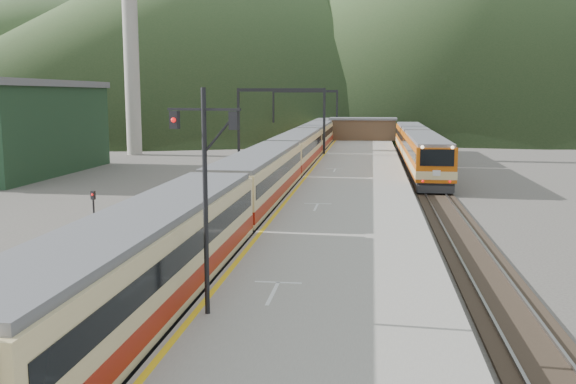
# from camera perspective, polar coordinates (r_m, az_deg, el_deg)

# --- Properties ---
(track_main) EXTENTS (2.60, 200.00, 0.23)m
(track_main) POSITION_cam_1_polar(r_m,az_deg,el_deg) (54.38, 0.14, 1.02)
(track_main) COLOR black
(track_main) RESTS_ON ground
(track_far) EXTENTS (2.60, 200.00, 0.23)m
(track_far) POSITION_cam_1_polar(r_m,az_deg,el_deg) (55.23, -5.01, 1.10)
(track_far) COLOR black
(track_far) RESTS_ON ground
(track_second) EXTENTS (2.60, 200.00, 0.23)m
(track_second) POSITION_cam_1_polar(r_m,az_deg,el_deg) (54.15, 12.30, 0.79)
(track_second) COLOR black
(track_second) RESTS_ON ground
(platform) EXTENTS (8.00, 100.00, 1.00)m
(platform) POSITION_cam_1_polar(r_m,az_deg,el_deg) (51.93, 6.00, 1.09)
(platform) COLOR gray
(platform) RESTS_ON ground
(gantry_near) EXTENTS (9.55, 0.25, 8.00)m
(gantry_near) POSITION_cam_1_polar(r_m,az_deg,el_deg) (69.17, -0.63, 7.23)
(gantry_near) COLOR black
(gantry_near) RESTS_ON ground
(gantry_far) EXTENTS (9.55, 0.25, 8.00)m
(gantry_far) POSITION_cam_1_polar(r_m,az_deg,el_deg) (93.99, 1.52, 7.59)
(gantry_far) COLOR black
(gantry_far) RESTS_ON ground
(smokestack) EXTENTS (1.80, 1.80, 30.00)m
(smokestack) POSITION_cam_1_polar(r_m,az_deg,el_deg) (81.16, -13.83, 13.85)
(smokestack) COLOR #9E998E
(smokestack) RESTS_ON ground
(station_shed) EXTENTS (9.40, 4.40, 3.10)m
(station_shed) POSITION_cam_1_polar(r_m,az_deg,el_deg) (91.60, 6.67, 5.62)
(station_shed) COLOR brown
(station_shed) RESTS_ON platform
(hill_a) EXTENTS (180.00, 180.00, 60.00)m
(hill_a) POSITION_cam_1_polar(r_m,az_deg,el_deg) (210.03, -5.70, 14.79)
(hill_a) COLOR #324C27
(hill_a) RESTS_ON ground
(hill_b) EXTENTS (220.00, 220.00, 75.00)m
(hill_b) POSITION_cam_1_polar(r_m,az_deg,el_deg) (246.44, 13.24, 15.44)
(hill_b) COLOR #324C27
(hill_b) RESTS_ON ground
(hill_d) EXTENTS (200.00, 200.00, 55.00)m
(hill_d) POSITION_cam_1_polar(r_m,az_deg,el_deg) (284.15, -19.57, 12.21)
(hill_d) COLOR #324C27
(hill_d) RESTS_ON ground
(main_train) EXTENTS (2.95, 101.13, 3.60)m
(main_train) POSITION_cam_1_polar(r_m,az_deg,el_deg) (59.82, 0.84, 3.60)
(main_train) COLOR #D0B97B
(main_train) RESTS_ON track_main
(second_train) EXTENTS (2.91, 39.67, 3.56)m
(second_train) POSITION_cam_1_polar(r_m,az_deg,el_deg) (66.76, 11.44, 3.93)
(second_train) COLOR #BA500A
(second_train) RESTS_ON track_second
(signal_mast) EXTENTS (2.18, 0.55, 6.46)m
(signal_mast) POSITION_cam_1_polar(r_m,az_deg,el_deg) (18.11, -7.39, 1.27)
(signal_mast) COLOR black
(signal_mast) RESTS_ON platform
(short_signal_b) EXTENTS (0.24, 0.19, 2.27)m
(short_signal_b) POSITION_cam_1_polar(r_m,az_deg,el_deg) (47.67, -4.02, 1.61)
(short_signal_b) COLOR black
(short_signal_b) RESTS_ON ground
(short_signal_c) EXTENTS (0.26, 0.22, 2.27)m
(short_signal_c) POSITION_cam_1_polar(r_m,az_deg,el_deg) (35.24, -16.90, -1.22)
(short_signal_c) COLOR black
(short_signal_c) RESTS_ON ground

